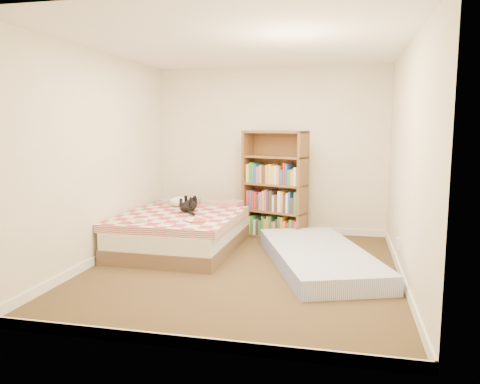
% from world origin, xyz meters
% --- Properties ---
extents(room, '(3.51, 4.01, 2.51)m').
position_xyz_m(room, '(0.00, 0.00, 1.20)').
color(room, '#41301C').
rests_on(room, ground).
extents(bed, '(1.52, 2.05, 0.54)m').
position_xyz_m(bed, '(-0.97, 0.77, 0.25)').
color(bed, brown).
rests_on(bed, room).
extents(bookshelf, '(1.04, 0.62, 1.56)m').
position_xyz_m(bookshelf, '(0.13, 1.63, 0.57)').
color(bookshelf, brown).
rests_on(bookshelf, room).
extents(floor_mattress, '(1.71, 2.45, 0.20)m').
position_xyz_m(floor_mattress, '(0.85, 0.34, 0.10)').
color(floor_mattress, '#7E8ED2').
rests_on(floor_mattress, room).
extents(black_cat, '(0.26, 0.74, 0.17)m').
position_xyz_m(black_cat, '(-0.92, 0.87, 0.56)').
color(black_cat, black).
rests_on(black_cat, bed).
extents(white_dog, '(0.34, 0.36, 0.14)m').
position_xyz_m(white_dog, '(-1.18, 1.18, 0.56)').
color(white_dog, white).
rests_on(white_dog, bed).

